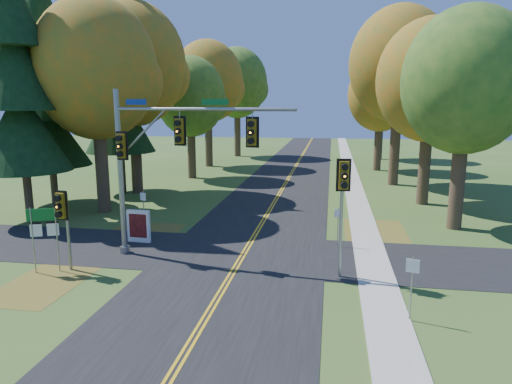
% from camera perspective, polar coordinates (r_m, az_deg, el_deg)
% --- Properties ---
extents(ground, '(160.00, 160.00, 0.00)m').
position_cam_1_polar(ground, '(21.00, -2.58, -9.47)').
color(ground, '#2D4E1B').
rests_on(ground, ground).
extents(road_main, '(8.00, 160.00, 0.02)m').
position_cam_1_polar(road_main, '(21.00, -2.58, -9.44)').
color(road_main, black).
rests_on(road_main, ground).
extents(road_cross, '(60.00, 6.00, 0.02)m').
position_cam_1_polar(road_cross, '(22.84, -1.53, -7.72)').
color(road_cross, black).
rests_on(road_cross, ground).
extents(centerline_left, '(0.10, 160.00, 0.01)m').
position_cam_1_polar(centerline_left, '(21.01, -2.85, -9.39)').
color(centerline_left, gold).
rests_on(centerline_left, road_main).
extents(centerline_right, '(0.10, 160.00, 0.01)m').
position_cam_1_polar(centerline_right, '(20.97, -2.31, -9.42)').
color(centerline_right, gold).
rests_on(centerline_right, road_main).
extents(sidewalk_east, '(1.60, 160.00, 0.06)m').
position_cam_1_polar(sidewalk_east, '(20.68, 14.75, -10.08)').
color(sidewalk_east, '#9E998E').
rests_on(sidewalk_east, ground).
extents(leaf_patch_w_near, '(4.00, 6.00, 0.00)m').
position_cam_1_polar(leaf_patch_w_near, '(26.58, -14.64, -5.38)').
color(leaf_patch_w_near, brown).
rests_on(leaf_patch_w_near, ground).
extents(leaf_patch_e, '(3.50, 8.00, 0.00)m').
position_cam_1_polar(leaf_patch_e, '(26.41, 14.90, -5.50)').
color(leaf_patch_e, brown).
rests_on(leaf_patch_e, ground).
extents(leaf_patch_w_far, '(3.00, 5.00, 0.00)m').
position_cam_1_polar(leaf_patch_w_far, '(21.28, -24.91, -10.23)').
color(leaf_patch_w_far, brown).
rests_on(leaf_patch_w_far, ground).
extents(tree_w_a, '(8.00, 8.00, 14.15)m').
position_cam_1_polar(tree_w_a, '(32.50, -19.22, 14.20)').
color(tree_w_a, '#38281C').
rests_on(tree_w_a, ground).
extents(tree_e_a, '(7.20, 7.20, 12.73)m').
position_cam_1_polar(tree_e_a, '(29.00, 24.87, 12.37)').
color(tree_e_a, '#38281C').
rests_on(tree_e_a, ground).
extents(tree_w_b, '(8.60, 8.60, 15.38)m').
position_cam_1_polar(tree_w_b, '(39.02, -15.13, 15.09)').
color(tree_w_b, '#38281C').
rests_on(tree_w_b, ground).
extents(tree_e_b, '(7.60, 7.60, 13.33)m').
position_cam_1_polar(tree_e_b, '(35.51, 21.05, 12.81)').
color(tree_e_b, '#38281C').
rests_on(tree_e_b, ground).
extents(tree_w_c, '(6.80, 6.80, 11.91)m').
position_cam_1_polar(tree_w_c, '(45.80, -8.12, 11.65)').
color(tree_w_c, '#38281C').
rests_on(tree_w_c, ground).
extents(tree_e_c, '(8.80, 8.80, 15.79)m').
position_cam_1_polar(tree_e_c, '(43.43, 17.60, 14.89)').
color(tree_e_c, '#38281C').
rests_on(tree_e_c, ground).
extents(tree_w_d, '(8.20, 8.20, 14.56)m').
position_cam_1_polar(tree_w_d, '(54.38, -5.96, 13.52)').
color(tree_w_d, '#38281C').
rests_on(tree_w_d, ground).
extents(tree_e_d, '(7.00, 7.00, 12.32)m').
position_cam_1_polar(tree_e_d, '(52.37, 15.36, 11.60)').
color(tree_e_d, '#38281C').
rests_on(tree_e_d, ground).
extents(tree_w_e, '(8.40, 8.40, 14.97)m').
position_cam_1_polar(tree_w_e, '(64.71, -2.30, 13.42)').
color(tree_w_e, '#38281C').
rests_on(tree_w_e, ground).
extents(tree_e_e, '(7.80, 7.80, 13.74)m').
position_cam_1_polar(tree_e_e, '(63.16, 15.53, 12.29)').
color(tree_e_e, '#38281C').
rests_on(tree_e_e, ground).
extents(pine_a, '(5.60, 5.60, 19.48)m').
position_cam_1_polar(pine_a, '(31.42, -27.76, 13.13)').
color(pine_a, '#38281C').
rests_on(pine_a, ground).
extents(pine_b, '(5.60, 5.60, 17.31)m').
position_cam_1_polar(pine_b, '(36.33, -24.75, 11.31)').
color(pine_b, '#38281C').
rests_on(pine_b, ground).
extents(pine_c, '(5.60, 5.60, 20.56)m').
position_cam_1_polar(pine_c, '(39.25, -17.01, 13.97)').
color(pine_c, '#38281C').
rests_on(pine_c, ground).
extents(traffic_mast, '(8.80, 1.30, 8.01)m').
position_cam_1_polar(traffic_mast, '(21.74, -11.91, 4.98)').
color(traffic_mast, gray).
rests_on(traffic_mast, ground).
extents(east_signal_pole, '(0.60, 0.69, 5.15)m').
position_cam_1_polar(east_signal_pole, '(19.04, 10.81, 0.42)').
color(east_signal_pole, '#93959B').
rests_on(east_signal_pole, ground).
extents(ped_signal_pole, '(0.58, 0.67, 3.67)m').
position_cam_1_polar(ped_signal_pole, '(21.48, -23.00, -2.28)').
color(ped_signal_pole, gray).
rests_on(ped_signal_pole, ground).
extents(route_sign_cluster, '(1.29, 0.55, 2.95)m').
position_cam_1_polar(route_sign_cluster, '(21.93, -24.96, -3.93)').
color(route_sign_cluster, gray).
rests_on(route_sign_cluster, ground).
extents(info_kiosk, '(1.29, 0.27, 1.77)m').
position_cam_1_polar(info_kiosk, '(25.24, -14.46, -4.18)').
color(info_kiosk, white).
rests_on(info_kiosk, ground).
extents(reg_sign_e_north, '(0.39, 0.13, 2.07)m').
position_cam_1_polar(reg_sign_e_north, '(23.95, 10.23, -3.50)').
color(reg_sign_e_north, gray).
rests_on(reg_sign_e_north, ground).
extents(reg_sign_e_south, '(0.43, 0.16, 2.29)m').
position_cam_1_polar(reg_sign_e_south, '(16.53, 18.92, -10.06)').
color(reg_sign_e_south, gray).
rests_on(reg_sign_e_south, ground).
extents(reg_sign_w, '(0.41, 0.19, 2.26)m').
position_cam_1_polar(reg_sign_w, '(27.75, -13.89, -1.38)').
color(reg_sign_w, gray).
rests_on(reg_sign_w, ground).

